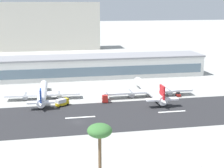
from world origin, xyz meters
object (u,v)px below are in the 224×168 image
Objects in this scene: distant_hotel_block at (27,26)px; airliner_navy_tail_gate_0 at (43,94)px; airliner_red_tail_gate_1 at (150,91)px; service_fuel_truck_0 at (105,97)px; service_box_truck_1 at (62,102)px; service_baggage_tug_2 at (178,94)px; terminal_building at (84,67)px; palm_tree_1 at (100,133)px.

distant_hotel_block is 3.16× the size of airliner_navy_tail_gate_0.
airliner_red_tail_gate_1 is 5.32× the size of service_fuel_truck_0.
airliner_navy_tail_gate_0 is 14.78m from service_box_truck_1.
distant_hotel_block is 182.61m from airliner_navy_tail_gate_0.
service_box_truck_1 is 56.65m from service_baggage_tug_2.
airliner_red_tail_gate_1 is at bearing -63.86° from terminal_building.
service_box_truck_1 is at bearing 95.43° from service_baggage_tug_2.
distant_hotel_block reaches higher than airliner_navy_tail_gate_0.
palm_tree_1 is at bearing -2.50° from service_fuel_truck_0.
service_baggage_tug_2 is 95.45m from palm_tree_1.
terminal_building is 3.15× the size of airliner_red_tail_gate_1.
terminal_building is 3.43× the size of airliner_navy_tail_gate_0.
palm_tree_1 reaches higher than service_box_truck_1.
terminal_building is at bearing 39.05° from service_box_truck_1.
palm_tree_1 is at bearing -84.39° from distant_hotel_block.
service_fuel_truck_0 is (41.26, -189.09, -20.28)m from distant_hotel_block.
airliner_red_tail_gate_1 is (51.07, -5.21, 0.25)m from airliner_navy_tail_gate_0.
palm_tree_1 reaches higher than service_fuel_truck_0.
airliner_navy_tail_gate_0 is 4.89× the size of service_fuel_truck_0.
distant_hotel_block is 15.44× the size of service_fuel_truck_0.
airliner_navy_tail_gate_0 reaches higher than service_box_truck_1.
service_box_truck_1 is at bearing 98.80° from airliner_red_tail_gate_1.
service_box_truck_1 is at bearing -70.03° from service_fuel_truck_0.
terminal_building is 133.76m from palm_tree_1.
service_fuel_truck_0 is 1.40× the size of service_box_truck_1.
airliner_navy_tail_gate_0 is 2.49× the size of palm_tree_1.
service_fuel_truck_0 is at bearing -77.69° from distant_hotel_block.
distant_hotel_block is at bearing 105.93° from terminal_building.
service_baggage_tug_2 is (39.44, -53.77, -5.39)m from terminal_building.
service_box_truck_1 reaches higher than service_baggage_tug_2.
airliner_navy_tail_gate_0 is 51.34m from airliner_red_tail_gate_1.
palm_tree_1 is (-12.03, -132.94, 8.60)m from terminal_building.
airliner_navy_tail_gate_0 reaches higher than service_baggage_tug_2.
airliner_red_tail_gate_1 is 14.06m from service_baggage_tug_2.
palm_tree_1 is at bearing -168.61° from airliner_navy_tail_gate_0.
palm_tree_1 is (-51.47, -79.16, 13.99)m from service_baggage_tug_2.
service_fuel_truck_0 is at bearing -86.90° from terminal_building.
palm_tree_1 is (26.26, -267.06, -7.27)m from distant_hotel_block.
distant_hotel_block is at bearing 18.60° from airliner_red_tail_gate_1.
service_box_truck_1 is at bearing -106.03° from terminal_building.
service_fuel_truck_0 is (28.43, -7.97, -0.83)m from airliner_navy_tail_gate_0.
service_baggage_tug_2 is at bearing -53.74° from terminal_building.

